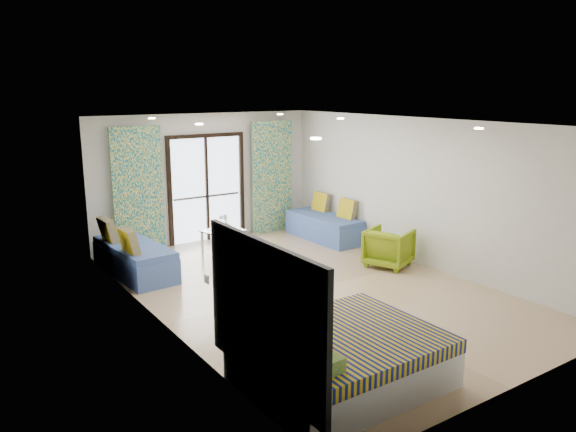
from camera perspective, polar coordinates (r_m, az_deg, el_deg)
floor at (r=9.26m, az=2.19°, el=-7.43°), size 5.00×7.50×0.01m
ceiling at (r=8.69m, az=2.34°, el=9.49°), size 5.00×7.50×0.01m
wall_back at (r=12.05m, az=-8.35°, el=3.88°), size 5.00×0.01×2.70m
wall_front at (r=6.36m, az=22.74°, el=-5.22°), size 5.00×0.01×2.70m
wall_left at (r=7.71m, az=-12.92°, el=-1.45°), size 0.01×7.50×2.70m
wall_right at (r=10.52m, az=13.33°, el=2.35°), size 0.01×7.50×2.70m
balcony_door at (r=12.04m, az=-8.27°, el=3.43°), size 1.76×0.08×2.28m
balcony_rail at (r=12.11m, az=-8.24°, el=2.00°), size 1.52×0.03×0.04m
curtain_left at (r=11.33m, az=-15.00°, el=2.48°), size 1.00×0.10×2.50m
curtain_right at (r=12.66m, az=-1.63°, el=3.98°), size 1.00×0.10×2.50m
downlight_a at (r=6.26m, az=2.85°, el=7.87°), size 0.12×0.12×0.02m
downlight_b at (r=8.25m, az=18.81°, el=8.43°), size 0.12×0.12×0.02m
downlight_c at (r=8.84m, az=-9.03°, el=9.21°), size 0.12×0.12×0.02m
downlight_d at (r=10.34m, az=5.36°, el=9.83°), size 0.12×0.12×0.02m
downlight_e at (r=10.68m, az=-13.66°, el=9.63°), size 0.12×0.12×0.02m
downlight_f at (r=11.95m, az=-0.81°, el=10.30°), size 0.12×0.12×0.02m
headboard at (r=5.59m, az=-2.49°, el=-9.93°), size 0.06×2.10×1.50m
switch_plate at (r=6.62m, az=-8.28°, el=-6.36°), size 0.02×0.10×0.10m
bed at (r=6.43m, az=5.29°, el=-14.15°), size 2.09×1.70×0.72m
daybed_left at (r=10.23m, az=-15.40°, el=-4.11°), size 0.92×2.03×0.98m
daybed_right at (r=12.18m, az=3.76°, el=-1.01°), size 0.77×1.90×0.93m
coffee_table at (r=11.21m, az=-6.57°, el=-1.70°), size 0.85×0.85×0.79m
vase at (r=11.15m, az=-6.32°, el=-0.98°), size 0.25×0.26×0.20m
armchair at (r=10.46m, az=10.21°, el=-2.98°), size 0.93×0.96×0.77m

